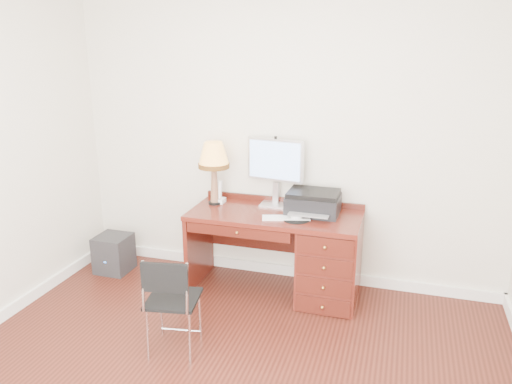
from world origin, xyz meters
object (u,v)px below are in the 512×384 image
(desk, at_px, (310,253))
(printer, at_px, (313,202))
(leg_lamp, at_px, (214,159))
(chair, at_px, (169,295))
(monitor, at_px, (275,164))
(equipment_box, at_px, (114,253))
(phone, at_px, (219,196))

(desk, height_order, printer, printer)
(printer, height_order, leg_lamp, leg_lamp)
(chair, bearing_deg, leg_lamp, 86.23)
(desk, height_order, monitor, monitor)
(leg_lamp, height_order, equipment_box, leg_lamp)
(printer, bearing_deg, chair, -122.20)
(leg_lamp, bearing_deg, desk, -5.30)
(desk, height_order, equipment_box, desk)
(chair, bearing_deg, monitor, 63.95)
(leg_lamp, bearing_deg, chair, -84.05)
(chair, bearing_deg, printer, 47.80)
(leg_lamp, bearing_deg, phone, 55.31)
(phone, height_order, equipment_box, phone)
(equipment_box, bearing_deg, desk, 2.12)
(printer, bearing_deg, phone, 178.14)
(printer, bearing_deg, monitor, 160.75)
(monitor, bearing_deg, equipment_box, -160.86)
(monitor, relative_size, phone, 2.87)
(leg_lamp, distance_m, phone, 0.37)
(phone, xyz_separation_m, equipment_box, (-1.05, -0.19, -0.63))
(desk, xyz_separation_m, printer, (-0.00, 0.09, 0.44))
(desk, distance_m, printer, 0.45)
(printer, xyz_separation_m, chair, (-0.79, -1.24, -0.38))
(chair, height_order, equipment_box, chair)
(equipment_box, bearing_deg, leg_lamp, 8.52)
(leg_lamp, bearing_deg, monitor, 15.09)
(printer, distance_m, leg_lamp, 0.97)
(desk, distance_m, chair, 1.39)
(desk, xyz_separation_m, monitor, (-0.39, 0.23, 0.72))
(monitor, xyz_separation_m, phone, (-0.50, -0.10, -0.32))
(monitor, distance_m, leg_lamp, 0.55)
(leg_lamp, height_order, phone, leg_lamp)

